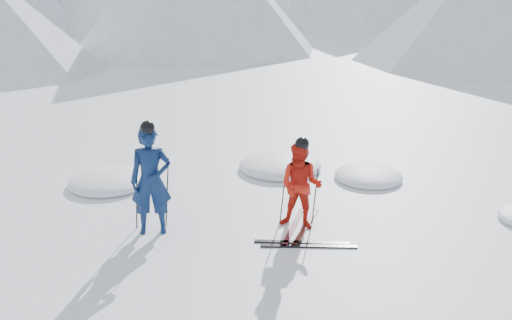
{
  "coord_description": "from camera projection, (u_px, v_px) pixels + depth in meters",
  "views": [
    {
      "loc": [
        -2.22,
        -9.53,
        4.51
      ],
      "look_at": [
        -1.6,
        0.5,
        1.1
      ],
      "focal_mm": 38.0,
      "sensor_mm": 36.0,
      "label": 1
    }
  ],
  "objects": [
    {
      "name": "skier_blue",
      "position": [
        151.0,
        181.0,
        9.78
      ],
      "size": [
        0.76,
        0.52,
        2.02
      ],
      "primitive_type": "imported",
      "rotation": [
        0.0,
        0.0,
        0.06
      ],
      "color": "#0C204A",
      "rests_on": "ground"
    },
    {
      "name": "ski_loose_a",
      "position": [
        302.0,
        242.0,
        9.65
      ],
      "size": [
        1.7,
        0.29,
        0.03
      ],
      "primitive_type": "cube",
      "rotation": [
        0.0,
        0.0,
        1.45
      ],
      "color": "black",
      "rests_on": "ground"
    },
    {
      "name": "ski_loose_b",
      "position": [
        309.0,
        246.0,
        9.51
      ],
      "size": [
        1.7,
        0.24,
        0.03
      ],
      "primitive_type": "cube",
      "rotation": [
        0.0,
        0.0,
        1.48
      ],
      "color": "black",
      "rests_on": "ground"
    },
    {
      "name": "snow_lumps",
      "position": [
        272.0,
        180.0,
        12.65
      ],
      "size": [
        10.18,
        4.98,
        0.45
      ],
      "color": "white",
      "rests_on": "ground"
    },
    {
      "name": "ski_worn_left",
      "position": [
        293.0,
        226.0,
        10.27
      ],
      "size": [
        0.65,
        1.63,
        0.03
      ],
      "primitive_type": "cube",
      "rotation": [
        0.0,
        0.0,
        -0.34
      ],
      "color": "black",
      "rests_on": "ground"
    },
    {
      "name": "pole_blue_right",
      "position": [
        167.0,
        193.0,
        10.13
      ],
      "size": [
        0.13,
        0.08,
        1.35
      ],
      "primitive_type": "cylinder",
      "rotation": [
        -0.04,
        0.08,
        0.0
      ],
      "color": "black",
      "rests_on": "ground"
    },
    {
      "name": "pole_red_left",
      "position": [
        283.0,
        195.0,
        10.32
      ],
      "size": [
        0.11,
        0.09,
        1.11
      ],
      "primitive_type": "cylinder",
      "rotation": [
        0.06,
        0.08,
        0.0
      ],
      "color": "black",
      "rests_on": "ground"
    },
    {
      "name": "pole_blue_left",
      "position": [
        137.0,
        195.0,
        10.01
      ],
      "size": [
        0.13,
        0.09,
        1.35
      ],
      "primitive_type": "cylinder",
      "rotation": [
        0.05,
        0.08,
        0.0
      ],
      "color": "black",
      "rests_on": "ground"
    },
    {
      "name": "ski_worn_right",
      "position": [
        306.0,
        226.0,
        10.29
      ],
      "size": [
        0.76,
        1.6,
        0.03
      ],
      "primitive_type": "cube",
      "rotation": [
        0.0,
        0.0,
        -0.41
      ],
      "color": "black",
      "rests_on": "ground"
    },
    {
      "name": "pole_red_right",
      "position": [
        315.0,
        196.0,
        10.26
      ],
      "size": [
        0.11,
        0.08,
        1.11
      ],
      "primitive_type": "cylinder",
      "rotation": [
        -0.05,
        0.08,
        0.0
      ],
      "color": "black",
      "rests_on": "ground"
    },
    {
      "name": "skier_red",
      "position": [
        301.0,
        186.0,
        10.02
      ],
      "size": [
        0.99,
        0.88,
        1.67
      ],
      "primitive_type": "imported",
      "rotation": [
        0.0,
        0.0,
        -0.37
      ],
      "color": "red",
      "rests_on": "ground"
    },
    {
      "name": "ground",
      "position": [
        339.0,
        220.0,
        10.59
      ],
      "size": [
        160.0,
        160.0,
        0.0
      ],
      "primitive_type": "plane",
      "color": "white",
      "rests_on": "ground"
    }
  ]
}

